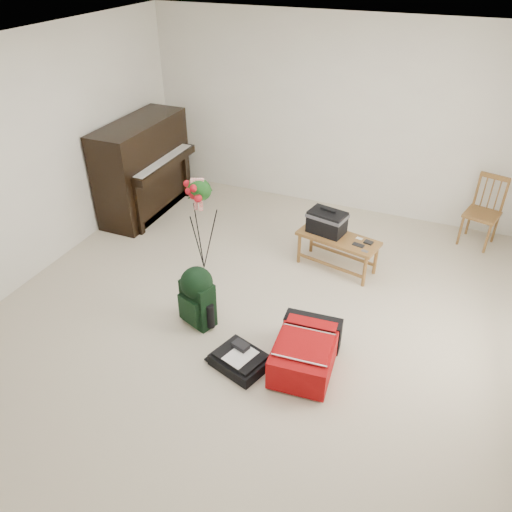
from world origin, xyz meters
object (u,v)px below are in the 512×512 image
at_px(bench, 329,228).
at_px(dining_chair, 482,212).
at_px(piano, 144,170).
at_px(flower_stand, 201,225).
at_px(red_suitcase, 307,348).
at_px(green_backpack, 197,294).
at_px(black_duffel, 240,360).

xyz_separation_m(bench, dining_chair, (1.58, 1.21, -0.08)).
height_order(piano, dining_chair, piano).
bearing_deg(piano, flower_stand, -35.38).
bearing_deg(flower_stand, piano, 122.73).
relative_size(red_suitcase, flower_stand, 0.68).
bearing_deg(bench, piano, -175.79).
distance_m(piano, bench, 2.70).
relative_size(green_backpack, flower_stand, 0.56).
relative_size(bench, black_duffel, 1.74).
height_order(piano, green_backpack, piano).
xyz_separation_m(black_duffel, flower_stand, (-1.03, 1.26, 0.49)).
distance_m(dining_chair, black_duffel, 3.59).
bearing_deg(green_backpack, piano, 154.56).
height_order(black_duffel, green_backpack, green_backpack).
xyz_separation_m(bench, black_duffel, (-0.27, -1.85, -0.43)).
relative_size(piano, bench, 1.55).
distance_m(green_backpack, flower_stand, 0.99).
distance_m(piano, black_duffel, 3.32).
height_order(bench, black_duffel, bench).
height_order(green_backpack, flower_stand, flower_stand).
xyz_separation_m(red_suitcase, black_duffel, (-0.53, -0.26, -0.10)).
bearing_deg(black_duffel, piano, 155.55).
relative_size(piano, green_backpack, 2.34).
xyz_separation_m(green_backpack, flower_stand, (-0.41, 0.88, 0.21)).
distance_m(dining_chair, red_suitcase, 3.10).
bearing_deg(bench, green_backpack, -108.58).
bearing_deg(flower_stand, red_suitcase, -54.48).
bearing_deg(black_duffel, dining_chair, 77.55).
bearing_deg(green_backpack, dining_chair, 68.27).
bearing_deg(green_backpack, bench, 79.76).
distance_m(piano, green_backpack, 2.59).
relative_size(red_suitcase, green_backpack, 1.23).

